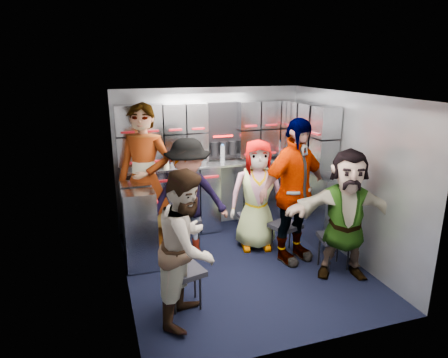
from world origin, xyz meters
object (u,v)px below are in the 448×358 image
object	(u,v)px
jump_seat_mid_left	(186,221)
attendant_arc_a	(188,246)
jump_seat_near_right	(335,239)
jump_seat_mid_right	(285,227)
attendant_arc_c	(257,195)
attendant_standing	(145,180)
attendant_arc_d	(294,192)
jump_seat_center	(251,218)
jump_seat_near_left	(185,274)
attendant_arc_b	(188,199)
attendant_arc_e	(346,215)

from	to	relation	value
jump_seat_mid_left	attendant_arc_a	distance (m)	1.56
jump_seat_near_right	attendant_arc_a	world-z (taller)	attendant_arc_a
jump_seat_mid_right	attendant_arc_c	xyz separation A→B (m)	(-0.29, 0.30, 0.38)
jump_seat_near_right	attendant_standing	world-z (taller)	attendant_standing
jump_seat_mid_right	jump_seat_near_right	size ratio (longest dim) A/B	1.05
jump_seat_mid_left	attendant_arc_d	world-z (taller)	attendant_arc_d
jump_seat_center	jump_seat_near_right	size ratio (longest dim) A/B	0.93
jump_seat_near_left	jump_seat_center	world-z (taller)	jump_seat_near_left
jump_seat_mid_right	attendant_arc_d	xyz separation A→B (m)	(0.00, -0.18, 0.54)
attendant_arc_d	jump_seat_center	bearing A→B (deg)	96.30
attendant_standing	jump_seat_near_right	bearing A→B (deg)	2.42
jump_seat_center	attendant_arc_c	world-z (taller)	attendant_arc_c
jump_seat_mid_left	jump_seat_center	world-z (taller)	jump_seat_mid_left
attendant_arc_d	attendant_arc_b	bearing A→B (deg)	138.56
attendant_arc_a	attendant_arc_c	distance (m)	1.75
jump_seat_near_left	attendant_arc_b	world-z (taller)	attendant_arc_b
attendant_arc_b	jump_seat_near_left	bearing A→B (deg)	-98.73
jump_seat_near_left	attendant_arc_a	bearing A→B (deg)	-90.00
attendant_standing	attendant_arc_d	world-z (taller)	attendant_standing
jump_seat_center	attendant_arc_e	xyz separation A→B (m)	(0.68, -1.20, 0.42)
jump_seat_near_left	attendant_arc_b	bearing A→B (deg)	74.47
attendant_arc_c	attendant_arc_d	world-z (taller)	attendant_arc_d
attendant_arc_b	attendant_arc_d	size ratio (longest dim) A/B	0.85
jump_seat_mid_left	jump_seat_mid_right	world-z (taller)	jump_seat_mid_left
jump_seat_mid_left	attendant_arc_c	size ratio (longest dim) A/B	0.31
attendant_arc_b	attendant_arc_d	world-z (taller)	attendant_arc_d
attendant_arc_e	attendant_arc_c	bearing A→B (deg)	145.39
jump_seat_mid_right	attendant_standing	bearing A→B (deg)	159.31
attendant_arc_e	attendant_arc_a	bearing A→B (deg)	-151.56
attendant_standing	attendant_arc_c	xyz separation A→B (m)	(1.42, -0.35, -0.24)
jump_seat_mid_left	attendant_arc_a	world-z (taller)	attendant_arc_a
jump_seat_center	jump_seat_near_right	world-z (taller)	jump_seat_near_right
jump_seat_mid_right	jump_seat_center	bearing A→B (deg)	121.32
jump_seat_near_right	attendant_arc_b	xyz separation A→B (m)	(-1.60, 0.90, 0.40)
jump_seat_near_right	jump_seat_mid_left	bearing A→B (deg)	145.98
attendant_standing	attendant_arc_a	world-z (taller)	attendant_standing
jump_seat_mid_left	attendant_arc_c	distance (m)	1.01
jump_seat_near_right	attendant_arc_c	world-z (taller)	attendant_arc_c
jump_seat_center	attendant_arc_e	world-z (taller)	attendant_arc_e
attendant_arc_c	attendant_arc_e	world-z (taller)	attendant_arc_e
jump_seat_near_left	attendant_arc_e	bearing A→B (deg)	1.41
jump_seat_mid_right	attendant_standing	xyz separation A→B (m)	(-1.71, 0.65, 0.62)
attendant_arc_a	attendant_arc_d	xyz separation A→B (m)	(1.52, 0.77, 0.15)
attendant_arc_c	attendant_arc_d	bearing A→B (deg)	-45.06
attendant_arc_a	attendant_arc_b	bearing A→B (deg)	17.03
attendant_arc_a	attendant_arc_d	size ratio (longest dim) A/B	0.83
attendant_arc_e	attendant_arc_b	bearing A→B (deg)	167.65
jump_seat_mid_left	jump_seat_center	xyz separation A→B (m)	(0.92, -0.06, -0.05)
jump_seat_near_left	attendant_arc_c	xyz separation A→B (m)	(1.23, 1.07, 0.37)
jump_seat_mid_left	jump_seat_mid_right	distance (m)	1.32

